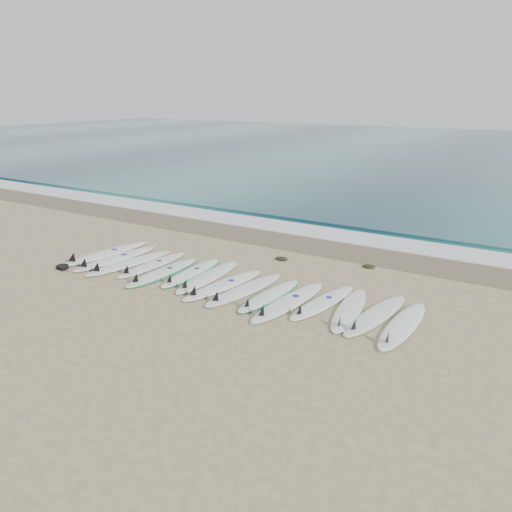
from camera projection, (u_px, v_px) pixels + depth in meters
The scene contains 23 objects.
ground at pixel (226, 285), 11.99m from camera, with size 120.00×120.00×0.00m, color tan.
ocean at pixel (467, 153), 38.34m from camera, with size 120.00×55.00×0.03m, color #225E62.
wet_sand_band at pixel (302, 243), 15.31m from camera, with size 120.00×1.80×0.01m, color brown.
foam_band at pixel (321, 233), 16.44m from camera, with size 120.00×1.40×0.04m, color silver.
wave_crest at pixel (339, 222), 17.65m from camera, with size 120.00×1.00×0.10m, color #225E62.
surfboard_0 at pixel (104, 254), 14.15m from camera, with size 0.90×2.94×0.37m.
surfboard_1 at pixel (114, 259), 13.72m from camera, with size 0.83×2.82×0.36m.
surfboard_2 at pixel (128, 263), 13.37m from camera, with size 0.97×2.83×0.35m.
surfboard_3 at pixel (151, 265), 13.25m from camera, with size 0.59×2.54×0.32m.
surfboard_4 at pixel (162, 272), 12.71m from camera, with size 0.67×2.60×0.33m.
surfboard_5 at pixel (191, 273), 12.69m from camera, with size 0.73×2.48×0.31m.
surfboard_6 at pixel (207, 277), 12.36m from camera, with size 0.68×2.66×0.34m.
surfboard_7 at pixel (222, 285), 11.83m from camera, with size 0.96×2.68×0.34m.
surfboard_8 at pixel (243, 290), 11.55m from camera, with size 0.92×2.68×0.34m.
surfboard_9 at pixel (269, 296), 11.26m from camera, with size 0.72×2.36×0.30m.
surfboard_10 at pixel (287, 302), 10.87m from camera, with size 0.82×2.78×0.35m.
surfboard_11 at pixel (321, 303), 10.86m from camera, with size 0.86×2.49×0.31m.
surfboard_12 at pixel (349, 310), 10.50m from camera, with size 0.87×2.51×0.31m.
surfboard_13 at pixel (374, 316), 10.23m from camera, with size 0.88×2.61×0.33m.
surfboard_14 at pixel (402, 326), 9.78m from camera, with size 0.60×2.54×0.32m.
seaweed_near at pixel (281, 259), 13.82m from camera, with size 0.36×0.28×0.07m, color black.
seaweed_far at pixel (369, 266), 13.21m from camera, with size 0.34×0.26×0.07m, color black.
leash_coil at pixel (63, 267), 13.10m from camera, with size 0.46×0.36×0.11m.
Camera 1 is at (6.44, -9.16, 4.41)m, focal length 35.00 mm.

